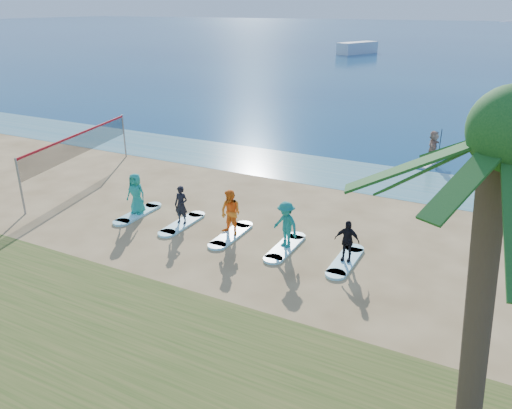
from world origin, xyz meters
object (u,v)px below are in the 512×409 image
at_px(paddleboarder, 433,146).
at_px(student_1, 181,205).
at_px(surfboard_1, 182,224).
at_px(student_3, 286,225).
at_px(surfboard_2, 231,235).
at_px(surfboard_0, 138,214).
at_px(surfboard_3, 285,247).
at_px(student_0, 136,194).
at_px(surfboard_4, 345,261).
at_px(paddleboard, 431,162).
at_px(student_4, 347,241).
at_px(palm_tree, 512,134).
at_px(student_2, 231,213).
at_px(volleyball_net, 79,145).
at_px(boat_offshore_a, 357,54).

height_order(paddleboarder, student_1, paddleboarder).
bearing_deg(surfboard_1, paddleboarder, 61.09).
distance_m(paddleboarder, student_3, 13.98).
height_order(student_1, surfboard_2, student_1).
xyz_separation_m(surfboard_0, surfboard_3, (6.93, 0.00, 0.00)).
bearing_deg(paddleboarder, surfboard_0, 140.77).
height_order(surfboard_1, surfboard_3, same).
height_order(surfboard_1, surfboard_2, same).
bearing_deg(surfboard_1, student_0, 180.00).
distance_m(student_0, surfboard_4, 9.29).
xyz_separation_m(student_1, surfboard_4, (6.93, 0.00, -0.83)).
bearing_deg(surfboard_0, student_1, 0.00).
xyz_separation_m(paddleboard, paddleboarder, (0.00, 0.00, 0.92)).
relative_size(surfboard_1, student_1, 1.40).
xyz_separation_m(paddleboarder, student_3, (-2.92, -13.67, -0.02)).
bearing_deg(surfboard_2, student_4, 0.00).
distance_m(student_0, surfboard_2, 4.71).
relative_size(surfboard_4, student_4, 1.47).
height_order(paddleboarder, surfboard_1, paddleboarder).
height_order(paddleboard, student_3, student_3).
bearing_deg(student_0, surfboard_0, 0.00).
relative_size(palm_tree, student_2, 4.28).
bearing_deg(paddleboard, student_4, -79.28).
xyz_separation_m(paddleboarder, surfboard_2, (-5.24, -13.67, -0.94)).
xyz_separation_m(volleyball_net, boat_offshore_a, (-8.67, 76.17, -1.90)).
bearing_deg(surfboard_2, student_3, 0.00).
relative_size(volleyball_net, surfboard_0, 4.03).
relative_size(palm_tree, surfboard_2, 3.48).
height_order(palm_tree, student_3, palm_tree).
xyz_separation_m(boat_offshore_a, surfboard_1, (16.36, -78.37, 0.04)).
xyz_separation_m(paddleboard, surfboard_3, (-2.92, -13.67, -0.01)).
bearing_deg(surfboard_4, surfboard_1, 180.00).
bearing_deg(student_2, palm_tree, -24.74).
bearing_deg(boat_offshore_a, surfboard_1, -57.99).
bearing_deg(volleyball_net, surfboard_2, -12.40).
bearing_deg(volleyball_net, surfboard_4, -8.55).
xyz_separation_m(student_0, student_1, (2.31, 0.00, -0.09)).
bearing_deg(student_2, paddleboard, 77.96).
distance_m(volleyball_net, student_3, 12.55).
bearing_deg(student_0, student_4, -5.17).
distance_m(paddleboard, boat_offshore_a, 68.98).
bearing_deg(volleyball_net, paddleboard, 36.95).
relative_size(student_2, surfboard_3, 0.81).
distance_m(paddleboarder, surfboard_2, 14.67).
bearing_deg(student_4, surfboard_1, 175.94).
xyz_separation_m(palm_tree, surfboard_2, (-9.01, 6.00, -6.34)).
bearing_deg(surfboard_4, boat_offshore_a, 106.56).
relative_size(boat_offshore_a, student_4, 6.03).
bearing_deg(surfboard_4, student_2, 180.00).
relative_size(palm_tree, surfboard_0, 3.48).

